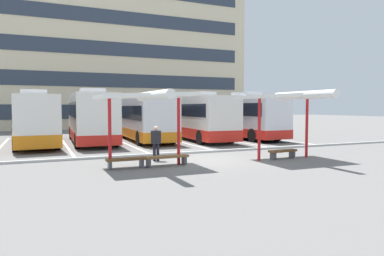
{
  "coord_description": "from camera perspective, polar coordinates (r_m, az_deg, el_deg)",
  "views": [
    {
      "loc": [
        -7.55,
        -15.38,
        2.56
      ],
      "look_at": [
        1.08,
        4.44,
        1.29
      ],
      "focal_mm": 33.04,
      "sensor_mm": 36.0,
      "label": 1
    }
  ],
  "objects": [
    {
      "name": "bench_0",
      "position": [
        15.02,
        -10.62,
        -5.21
      ],
      "size": [
        1.65,
        0.45,
        0.45
      ],
      "color": "brown",
      "rests_on": "ground"
    },
    {
      "name": "coach_bus_1",
      "position": [
        26.4,
        -16.02,
        1.59
      ],
      "size": [
        2.96,
        10.37,
        3.81
      ],
      "color": "silver",
      "rests_on": "ground"
    },
    {
      "name": "lane_stripe_3",
      "position": [
        27.2,
        -2.92,
        -2.02
      ],
      "size": [
        0.16,
        14.0,
        0.01
      ],
      "primitive_type": "cube",
      "color": "white",
      "rests_on": "ground"
    },
    {
      "name": "lane_stripe_4",
      "position": [
        28.82,
        4.44,
        -1.72
      ],
      "size": [
        0.16,
        14.0,
        0.01
      ],
      "primitive_type": "cube",
      "color": "white",
      "rests_on": "ground"
    },
    {
      "name": "ground_plane",
      "position": [
        17.33,
        2.61,
        -5.13
      ],
      "size": [
        160.0,
        160.0,
        0.0
      ],
      "primitive_type": "plane",
      "color": "slate"
    },
    {
      "name": "coach_bus_3",
      "position": [
        28.15,
        0.41,
        1.67
      ],
      "size": [
        3.0,
        11.35,
        3.7
      ],
      "color": "silver",
      "rests_on": "ground"
    },
    {
      "name": "coach_bus_2",
      "position": [
        27.72,
        -7.99,
        1.48
      ],
      "size": [
        2.93,
        11.0,
        3.57
      ],
      "color": "silver",
      "rests_on": "ground"
    },
    {
      "name": "waiting_shelter_0",
      "position": [
        14.98,
        -7.27,
        4.92
      ],
      "size": [
        4.05,
        4.52,
        3.21
      ],
      "color": "red",
      "rests_on": "ground"
    },
    {
      "name": "lane_stripe_0",
      "position": [
        25.58,
        -28.59,
        -2.77
      ],
      "size": [
        0.16,
        14.0,
        0.01
      ],
      "primitive_type": "cube",
      "color": "white",
      "rests_on": "ground"
    },
    {
      "name": "lane_stripe_5",
      "position": [
        30.86,
        10.92,
        -1.44
      ],
      "size": [
        0.16,
        14.0,
        0.01
      ],
      "primitive_type": "cube",
      "color": "white",
      "rests_on": "ground"
    },
    {
      "name": "waiting_passenger_0",
      "position": [
        16.92,
        -5.83,
        -2.06
      ],
      "size": [
        0.53,
        0.38,
        1.67
      ],
      "color": "black",
      "rests_on": "ground"
    },
    {
      "name": "waiting_shelter_1",
      "position": [
        17.74,
        15.22,
        4.87
      ],
      "size": [
        3.89,
        4.86,
        3.34
      ],
      "color": "red",
      "rests_on": "ground"
    },
    {
      "name": "platform_kerb",
      "position": [
        19.52,
        -0.55,
        -3.99
      ],
      "size": [
        44.0,
        0.24,
        0.12
      ],
      "primitive_type": "cube",
      "color": "#ADADA8",
      "rests_on": "ground"
    },
    {
      "name": "bench_1",
      "position": [
        15.52,
        -4.11,
        -4.85
      ],
      "size": [
        2.01,
        0.52,
        0.45
      ],
      "color": "brown",
      "rests_on": "ground"
    },
    {
      "name": "bench_2",
      "position": [
        18.12,
        14.45,
        -3.8
      ],
      "size": [
        1.62,
        0.61,
        0.45
      ],
      "color": "brown",
      "rests_on": "ground"
    },
    {
      "name": "lane_stripe_2",
      "position": [
        26.08,
        -11.06,
        -2.31
      ],
      "size": [
        0.16,
        14.0,
        0.01
      ],
      "primitive_type": "cube",
      "color": "white",
      "rests_on": "ground"
    },
    {
      "name": "terminal_building",
      "position": [
        49.4,
        -14.75,
        11.13
      ],
      "size": [
        37.65,
        11.82,
        21.36
      ],
      "color": "beige",
      "rests_on": "ground"
    },
    {
      "name": "coach_bus_4",
      "position": [
        30.04,
        7.21,
        1.86
      ],
      "size": [
        2.89,
        11.2,
        3.78
      ],
      "color": "silver",
      "rests_on": "ground"
    },
    {
      "name": "lane_stripe_1",
      "position": [
        25.53,
        -19.74,
        -2.57
      ],
      "size": [
        0.16,
        14.0,
        0.01
      ],
      "primitive_type": "cube",
      "color": "white",
      "rests_on": "ground"
    },
    {
      "name": "coach_bus_0",
      "position": [
        26.08,
        -24.3,
        1.18
      ],
      "size": [
        3.13,
        10.58,
        3.66
      ],
      "color": "silver",
      "rests_on": "ground"
    }
  ]
}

